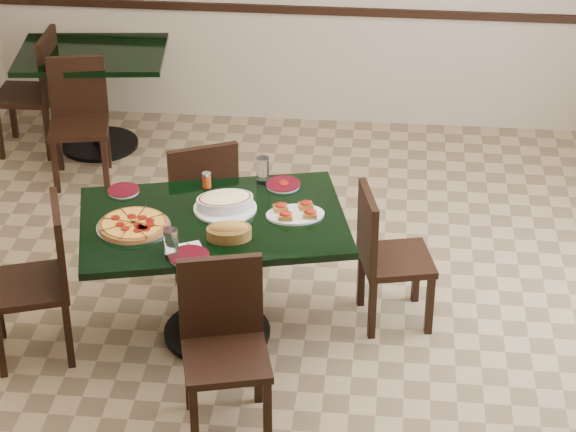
# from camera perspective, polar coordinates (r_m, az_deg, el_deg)

# --- Properties ---
(floor) EXTENTS (5.50, 5.50, 0.00)m
(floor) POSITION_cam_1_polar(r_m,az_deg,el_deg) (6.45, -0.26, -5.45)
(floor) COLOR #8A7250
(floor) RESTS_ON ground
(room_shell) EXTENTS (5.50, 5.50, 5.50)m
(room_shell) POSITION_cam_1_polar(r_m,az_deg,el_deg) (7.43, 9.13, 9.36)
(room_shell) COLOR silver
(room_shell) RESTS_ON floor
(main_table) EXTENTS (1.57, 1.21, 0.75)m
(main_table) POSITION_cam_1_polar(r_m,az_deg,el_deg) (6.06, -3.78, -1.63)
(main_table) COLOR black
(main_table) RESTS_ON floor
(back_table) EXTENTS (1.12, 0.87, 0.75)m
(back_table) POSITION_cam_1_polar(r_m,az_deg,el_deg) (8.31, -9.82, 6.77)
(back_table) COLOR black
(back_table) RESTS_ON floor
(chair_far) EXTENTS (0.55, 0.55, 0.88)m
(chair_far) POSITION_cam_1_polar(r_m,az_deg,el_deg) (6.69, -4.48, 0.89)
(chair_far) COLOR black
(chair_far) RESTS_ON floor
(chair_near) EXTENTS (0.50, 0.50, 0.89)m
(chair_near) POSITION_cam_1_polar(r_m,az_deg,el_deg) (5.51, -3.28, -6.16)
(chair_near) COLOR black
(chair_near) RESTS_ON floor
(chair_right) EXTENTS (0.46, 0.46, 0.83)m
(chair_right) POSITION_cam_1_polar(r_m,az_deg,el_deg) (6.25, 4.89, -1.80)
(chair_right) COLOR black
(chair_right) RESTS_ON floor
(chair_left) EXTENTS (0.53, 0.53, 0.90)m
(chair_left) POSITION_cam_1_polar(r_m,az_deg,el_deg) (6.10, -12.37, -2.83)
(chair_left) COLOR black
(chair_left) RESTS_ON floor
(back_chair_near) EXTENTS (0.47, 0.47, 0.85)m
(back_chair_near) POSITION_cam_1_polar(r_m,az_deg,el_deg) (7.93, -10.59, 5.15)
(back_chair_near) COLOR black
(back_chair_near) RESTS_ON floor
(back_chair_left) EXTENTS (0.44, 0.44, 0.90)m
(back_chair_left) POSITION_cam_1_polar(r_m,az_deg,el_deg) (8.36, -12.65, 6.46)
(back_chair_left) COLOR black
(back_chair_left) RESTS_ON floor
(pepperoni_pizza) EXTENTS (0.39, 0.39, 0.04)m
(pepperoni_pizza) POSITION_cam_1_polar(r_m,az_deg,el_deg) (5.92, -7.86, -0.45)
(pepperoni_pizza) COLOR silver
(pepperoni_pizza) RESTS_ON main_table
(lasagna_casserole) EXTENTS (0.36, 0.34, 0.09)m
(lasagna_casserole) POSITION_cam_1_polar(r_m,az_deg,el_deg) (6.03, -3.22, 0.73)
(lasagna_casserole) COLOR silver
(lasagna_casserole) RESTS_ON main_table
(bread_basket) EXTENTS (0.26, 0.20, 0.10)m
(bread_basket) POSITION_cam_1_polar(r_m,az_deg,el_deg) (5.77, -3.02, -0.78)
(bread_basket) COLOR brown
(bread_basket) RESTS_ON main_table
(bruschetta_platter) EXTENTS (0.35, 0.28, 0.05)m
(bruschetta_platter) POSITION_cam_1_polar(r_m,az_deg,el_deg) (5.97, 0.37, 0.20)
(bruschetta_platter) COLOR silver
(bruschetta_platter) RESTS_ON main_table
(side_plate_near) EXTENTS (0.21, 0.21, 0.02)m
(side_plate_near) POSITION_cam_1_polar(r_m,az_deg,el_deg) (5.64, -5.04, -2.05)
(side_plate_near) COLOR silver
(side_plate_near) RESTS_ON main_table
(side_plate_far_r) EXTENTS (0.20, 0.20, 0.03)m
(side_plate_far_r) POSITION_cam_1_polar(r_m,az_deg,el_deg) (6.27, -0.24, 1.62)
(side_plate_far_r) COLOR silver
(side_plate_far_r) RESTS_ON main_table
(side_plate_far_l) EXTENTS (0.18, 0.18, 0.02)m
(side_plate_far_l) POSITION_cam_1_polar(r_m,az_deg,el_deg) (6.28, -8.35, 1.29)
(side_plate_far_l) COLOR silver
(side_plate_far_l) RESTS_ON main_table
(napkin_setting) EXTENTS (0.22, 0.22, 0.01)m
(napkin_setting) POSITION_cam_1_polar(r_m,az_deg,el_deg) (5.69, -5.11, -1.79)
(napkin_setting) COLOR silver
(napkin_setting) RESTS_ON main_table
(water_glass_a) EXTENTS (0.07, 0.07, 0.15)m
(water_glass_a) POSITION_cam_1_polar(r_m,az_deg,el_deg) (6.28, -1.29, 2.34)
(water_glass_a) COLOR silver
(water_glass_a) RESTS_ON main_table
(water_glass_b) EXTENTS (0.07, 0.07, 0.16)m
(water_glass_b) POSITION_cam_1_polar(r_m,az_deg,el_deg) (5.62, -5.96, -1.39)
(water_glass_b) COLOR silver
(water_glass_b) RESTS_ON main_table
(pepper_shaker) EXTENTS (0.05, 0.05, 0.09)m
(pepper_shaker) POSITION_cam_1_polar(r_m,az_deg,el_deg) (6.26, -4.15, 1.85)
(pepper_shaker) COLOR red
(pepper_shaker) RESTS_ON main_table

